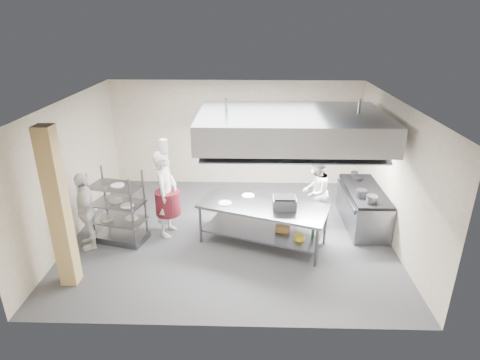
{
  "coord_description": "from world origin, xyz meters",
  "views": [
    {
      "loc": [
        0.42,
        -8.04,
        4.62
      ],
      "look_at": [
        0.2,
        0.2,
        1.23
      ],
      "focal_mm": 30.0,
      "sensor_mm": 36.0,
      "label": 1
    }
  ],
  "objects_px": {
    "chef_line": "(315,192)",
    "stockpot": "(361,193)",
    "island": "(263,224)",
    "chef_head": "(166,194)",
    "pass_rack": "(118,207)",
    "griddle": "(284,203)",
    "cooking_range": "(363,208)",
    "chef_plating": "(86,211)"
  },
  "relations": [
    {
      "from": "chef_head",
      "to": "chef_line",
      "type": "xyz_separation_m",
      "value": [
        3.35,
        0.5,
        -0.14
      ]
    },
    {
      "from": "pass_rack",
      "to": "island",
      "type": "bearing_deg",
      "value": 13.58
    },
    {
      "from": "chef_line",
      "to": "chef_plating",
      "type": "height_order",
      "value": "chef_line"
    },
    {
      "from": "cooking_range",
      "to": "chef_line",
      "type": "xyz_separation_m",
      "value": [
        -1.16,
        -0.05,
        0.43
      ]
    },
    {
      "from": "island",
      "to": "chef_head",
      "type": "height_order",
      "value": "chef_head"
    },
    {
      "from": "griddle",
      "to": "stockpot",
      "type": "height_order",
      "value": "griddle"
    },
    {
      "from": "cooking_range",
      "to": "chef_plating",
      "type": "bearing_deg",
      "value": -169.28
    },
    {
      "from": "pass_rack",
      "to": "griddle",
      "type": "distance_m",
      "value": 3.55
    },
    {
      "from": "chef_line",
      "to": "griddle",
      "type": "height_order",
      "value": "chef_line"
    },
    {
      "from": "island",
      "to": "griddle",
      "type": "distance_m",
      "value": 0.73
    },
    {
      "from": "island",
      "to": "griddle",
      "type": "relative_size",
      "value": 5.5
    },
    {
      "from": "pass_rack",
      "to": "stockpot",
      "type": "distance_m",
      "value": 5.31
    },
    {
      "from": "chef_line",
      "to": "chef_head",
      "type": "bearing_deg",
      "value": -58.65
    },
    {
      "from": "chef_line",
      "to": "stockpot",
      "type": "xyz_separation_m",
      "value": [
        0.95,
        -0.37,
        0.14
      ]
    },
    {
      "from": "chef_line",
      "to": "griddle",
      "type": "relative_size",
      "value": 3.48
    },
    {
      "from": "island",
      "to": "stockpot",
      "type": "xyz_separation_m",
      "value": [
        2.17,
        0.49,
        0.53
      ]
    },
    {
      "from": "pass_rack",
      "to": "griddle",
      "type": "xyz_separation_m",
      "value": [
        3.54,
        -0.16,
        0.22
      ]
    },
    {
      "from": "chef_line",
      "to": "cooking_range",
      "type": "bearing_deg",
      "value": 115.32
    },
    {
      "from": "pass_rack",
      "to": "cooking_range",
      "type": "bearing_deg",
      "value": 23.27
    },
    {
      "from": "cooking_range",
      "to": "chef_line",
      "type": "relative_size",
      "value": 1.18
    },
    {
      "from": "cooking_range",
      "to": "griddle",
      "type": "xyz_separation_m",
      "value": [
        -1.94,
        -1.04,
        0.61
      ]
    },
    {
      "from": "island",
      "to": "stockpot",
      "type": "height_order",
      "value": "stockpot"
    },
    {
      "from": "pass_rack",
      "to": "cooking_range",
      "type": "relative_size",
      "value": 0.81
    },
    {
      "from": "pass_rack",
      "to": "chef_line",
      "type": "height_order",
      "value": "chef_line"
    },
    {
      "from": "island",
      "to": "stockpot",
      "type": "bearing_deg",
      "value": 32.67
    },
    {
      "from": "chef_head",
      "to": "stockpot",
      "type": "xyz_separation_m",
      "value": [
        4.3,
        0.13,
        0.0
      ]
    },
    {
      "from": "chef_line",
      "to": "stockpot",
      "type": "distance_m",
      "value": 1.03
    },
    {
      "from": "pass_rack",
      "to": "chef_line",
      "type": "relative_size",
      "value": 0.95
    },
    {
      "from": "chef_plating",
      "to": "stockpot",
      "type": "height_order",
      "value": "chef_plating"
    },
    {
      "from": "chef_line",
      "to": "chef_plating",
      "type": "relative_size",
      "value": 1.0
    },
    {
      "from": "island",
      "to": "chef_head",
      "type": "bearing_deg",
      "value": -169.82
    },
    {
      "from": "cooking_range",
      "to": "griddle",
      "type": "relative_size",
      "value": 4.1
    },
    {
      "from": "chef_plating",
      "to": "stockpot",
      "type": "distance_m",
      "value": 5.93
    },
    {
      "from": "griddle",
      "to": "stockpot",
      "type": "xyz_separation_m",
      "value": [
        1.74,
        0.63,
        -0.04
      ]
    },
    {
      "from": "griddle",
      "to": "island",
      "type": "bearing_deg",
      "value": 162.91
    },
    {
      "from": "chef_plating",
      "to": "pass_rack",
      "type": "bearing_deg",
      "value": 87.95
    },
    {
      "from": "pass_rack",
      "to": "chef_line",
      "type": "xyz_separation_m",
      "value": [
        4.33,
        0.83,
        0.04
      ]
    },
    {
      "from": "chef_head",
      "to": "cooking_range",
      "type": "bearing_deg",
      "value": -75.64
    },
    {
      "from": "chef_head",
      "to": "chef_plating",
      "type": "xyz_separation_m",
      "value": [
        -1.57,
        -0.6,
        -0.14
      ]
    },
    {
      "from": "cooking_range",
      "to": "chef_head",
      "type": "distance_m",
      "value": 4.57
    },
    {
      "from": "cooking_range",
      "to": "chef_head",
      "type": "bearing_deg",
      "value": -173.07
    },
    {
      "from": "chef_head",
      "to": "pass_rack",
      "type": "bearing_deg",
      "value": 116.21
    }
  ]
}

